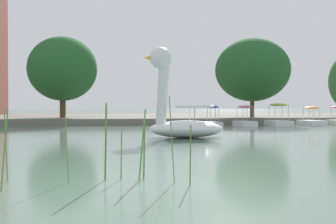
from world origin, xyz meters
TOP-DOWN VIEW (x-y plane):
  - ground_plane at (0.00, 0.00)m, footprint 495.91×495.91m
  - shore_bank_far at (0.00, 32.79)m, footprint 135.35×23.08m
  - swan_boat at (3.03, 9.77)m, footprint 3.64×2.21m
  - pedal_boat_blue at (7.37, 19.36)m, footprint 0.96×1.83m
  - pedal_boat_pink at (9.78, 19.47)m, footprint 1.27×1.94m
  - pedal_boat_lime at (12.29, 19.35)m, footprint 1.43×2.20m
  - pedal_boat_orange at (14.81, 19.24)m, footprint 1.39×2.06m
  - tree_sapling_by_fence at (11.89, 23.37)m, footprint 8.28×8.38m
  - tree_broadleaf_behind_dock at (-3.34, 24.83)m, footprint 6.34×6.30m
  - reed_clump_foreground at (-1.26, -0.24)m, footprint 4.30×1.41m

SIDE VIEW (x-z plane):
  - ground_plane at x=0.00m, z-range 0.00..0.00m
  - shore_bank_far at x=0.00m, z-range 0.00..0.51m
  - pedal_boat_orange at x=14.81m, z-range -0.32..1.09m
  - pedal_boat_blue at x=7.37m, z-range -0.33..1.14m
  - pedal_boat_pink at x=9.78m, z-range -0.27..1.22m
  - pedal_boat_lime at x=12.29m, z-range -0.32..1.30m
  - reed_clump_foreground at x=-1.26m, z-range -0.15..1.43m
  - swan_boat at x=3.03m, z-range -0.95..3.07m
  - tree_broadleaf_behind_dock at x=-3.34m, z-range 1.17..7.58m
  - tree_sapling_by_fence at x=11.89m, z-range 1.16..7.63m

